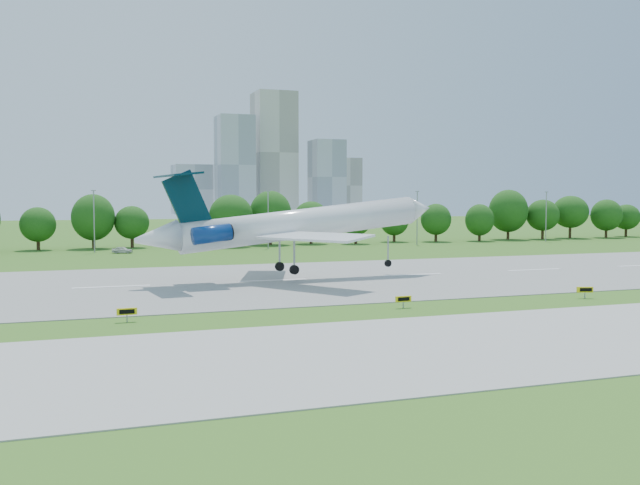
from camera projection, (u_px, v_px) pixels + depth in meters
The scene contains 11 objects.
ground at pixel (344, 310), 68.16m from camera, with size 600.00×600.00×0.00m, color #32641A.
runway at pixel (273, 281), 91.68m from camera, with size 400.00×45.00×0.08m, color gray.
taxiway at pixel (435, 346), 51.23m from camera, with size 400.00×23.00×0.08m, color #ADADA8.
tree_line at pixel (189, 219), 154.33m from camera, with size 288.40×8.40×10.40m.
light_poles at pixel (185, 219), 144.08m from camera, with size 175.90×0.25×12.19m.
skyline at pixel (269, 168), 467.10m from camera, with size 127.00×52.00×80.00m.
airliner at pixel (287, 224), 91.64m from camera, with size 41.90×30.19×13.09m.
taxi_sign_left at pixel (127, 312), 61.32m from camera, with size 1.72×0.26×1.21m.
taxi_sign_centre at pixel (403, 299), 69.16m from camera, with size 1.66×0.23×1.17m.
taxi_sign_right at pixel (585, 290), 75.80m from camera, with size 1.73×0.73×1.23m.
service_vehicle_b at pixel (122, 250), 137.07m from camera, with size 1.56×3.87×1.32m, color silver.
Camera 1 is at (-24.71, -62.99, 10.72)m, focal length 40.00 mm.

